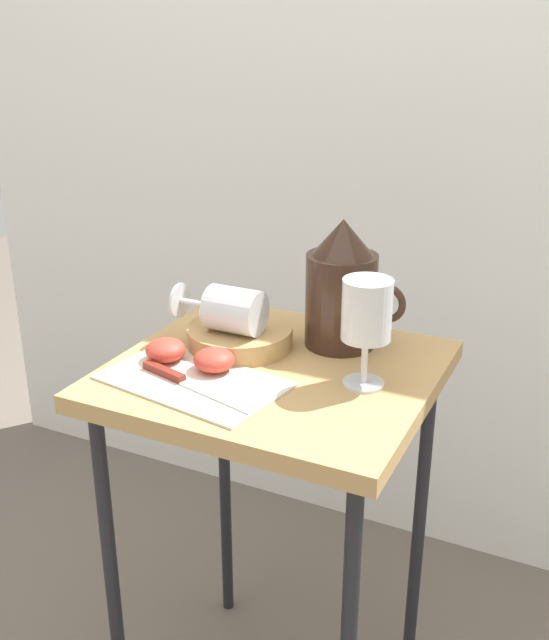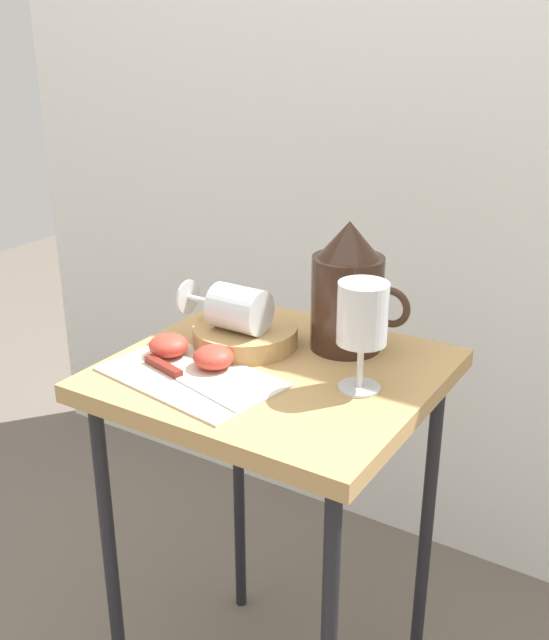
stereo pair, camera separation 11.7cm
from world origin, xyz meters
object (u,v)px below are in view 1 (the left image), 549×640
apple_half_left (166,350)px  basket_tray (240,337)px  table (275,412)px  wine_glass_tipped_near (233,310)px  knife (180,379)px  wine_glass_upright (366,316)px  pitcher (342,296)px  apple_half_right (214,360)px

apple_half_left → basket_tray: bearing=54.9°
table → wine_glass_tipped_near: size_ratio=4.74×
basket_tray → knife: bearing=-94.5°
basket_tray → wine_glass_upright: (0.24, -0.05, 0.10)m
basket_tray → pitcher: (0.15, 0.08, 0.07)m
wine_glass_upright → apple_half_left: wine_glass_upright is taller
wine_glass_tipped_near → knife: size_ratio=0.69×
pitcher → apple_half_right: pitcher is taller
apple_half_left → apple_half_right: size_ratio=1.00×
wine_glass_upright → wine_glass_tipped_near: size_ratio=1.09×
knife → table: bearing=50.1°
table → wine_glass_upright: (0.15, -0.00, 0.20)m
wine_glass_tipped_near → apple_half_right: (0.01, -0.09, -0.05)m
wine_glass_upright → knife: wine_glass_upright is taller
apple_half_left → apple_half_right: bearing=1.0°
apple_half_left → apple_half_right: same height
pitcher → knife: size_ratio=0.98×
wine_glass_tipped_near → apple_half_left: wine_glass_tipped_near is taller
pitcher → wine_glass_tipped_near: 0.18m
table → basket_tray: size_ratio=4.10×
apple_half_left → table: bearing=20.9°
pitcher → knife: 0.31m
knife → wine_glass_upright: bearing=25.6°
pitcher → apple_half_left: pitcher is taller
basket_tray → apple_half_right: size_ratio=2.75×
wine_glass_upright → wine_glass_tipped_near: 0.24m
wine_glass_upright → apple_half_left: bearing=-168.8°
table → knife: bearing=-129.9°
table → wine_glass_tipped_near: bearing=164.0°
table → pitcher: pitcher is taller
table → apple_half_left: (-0.16, -0.06, 0.11)m
wine_glass_upright → wine_glass_tipped_near: bearing=173.8°
table → apple_half_left: bearing=-159.1°
table → basket_tray: 0.14m
pitcher → wine_glass_tipped_near: (-0.15, -0.10, -0.01)m
basket_tray → apple_half_left: bearing=-125.1°
knife → pitcher: bearing=56.7°
pitcher → knife: (-0.16, -0.25, -0.08)m
apple_half_left → knife: size_ratio=0.29×
table → knife: (-0.10, -0.12, 0.09)m
wine_glass_upright → apple_half_right: wine_glass_upright is taller
apple_half_left → apple_half_right: 0.09m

